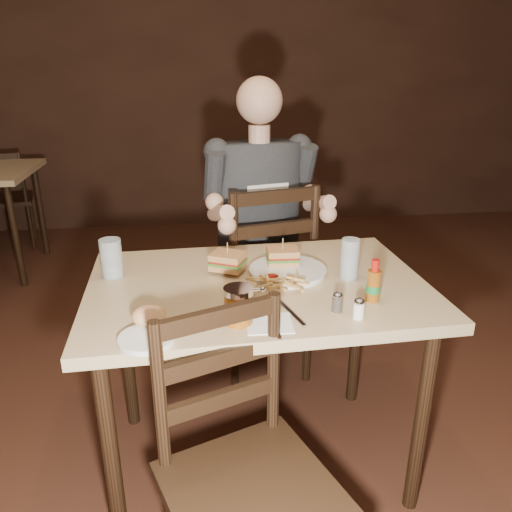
{
  "coord_description": "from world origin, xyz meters",
  "views": [
    {
      "loc": [
        -0.37,
        -1.21,
        1.48
      ],
      "look_at": [
        -0.17,
        0.39,
        0.85
      ],
      "focal_mm": 35.0,
      "sensor_mm": 36.0,
      "label": 1
    }
  ],
  "objects": [
    {
      "name": "room_shell",
      "position": [
        0.0,
        0.0,
        1.4
      ],
      "size": [
        7.0,
        7.0,
        7.0
      ],
      "color": "black",
      "rests_on": "ground"
    },
    {
      "name": "main_table",
      "position": [
        -0.17,
        0.34,
        0.68
      ],
      "size": [
        1.18,
        0.81,
        0.77
      ],
      "rotation": [
        0.0,
        0.0,
        0.04
      ],
      "color": "tan",
      "rests_on": "ground"
    },
    {
      "name": "chair_far",
      "position": [
        -0.08,
        0.98,
        0.5
      ],
      "size": [
        0.56,
        0.59,
        0.99
      ],
      "primitive_type": null,
      "rotation": [
        0.0,
        0.0,
        3.37
      ],
      "color": "black",
      "rests_on": "ground"
    },
    {
      "name": "chair_near",
      "position": [
        -0.26,
        -0.24,
        0.45
      ],
      "size": [
        0.55,
        0.57,
        0.9
      ],
      "primitive_type": null,
      "rotation": [
        0.0,
        0.0,
        0.36
      ],
      "color": "black",
      "rests_on": "ground"
    },
    {
      "name": "bg_chair_far",
      "position": [
        -1.91,
        3.05,
        0.41
      ],
      "size": [
        0.47,
        0.49,
        0.82
      ],
      "primitive_type": null,
      "rotation": [
        0.0,
        0.0,
        3.38
      ],
      "color": "black",
      "rests_on": "ground"
    },
    {
      "name": "diner",
      "position": [
        -0.07,
        0.93,
        0.97
      ],
      "size": [
        0.61,
        0.52,
        0.91
      ],
      "primitive_type": null,
      "rotation": [
        0.0,
        0.0,
        0.22
      ],
      "color": "#2E3134",
      "rests_on": "chair_far"
    },
    {
      "name": "dinner_plate",
      "position": [
        -0.05,
        0.41,
        0.78
      ],
      "size": [
        0.28,
        0.28,
        0.02
      ],
      "primitive_type": "cylinder",
      "rotation": [
        0.0,
        0.0,
        0.04
      ],
      "color": "white",
      "rests_on": "main_table"
    },
    {
      "name": "sandwich_left",
      "position": [
        -0.26,
        0.44,
        0.83
      ],
      "size": [
        0.14,
        0.13,
        0.1
      ],
      "primitive_type": null,
      "rotation": [
        0.0,
        0.0,
        -0.46
      ],
      "color": "tan",
      "rests_on": "dinner_plate"
    },
    {
      "name": "sandwich_right",
      "position": [
        -0.06,
        0.46,
        0.83
      ],
      "size": [
        0.11,
        0.1,
        0.1
      ],
      "primitive_type": null,
      "rotation": [
        0.0,
        0.0,
        -0.03
      ],
      "color": "tan",
      "rests_on": "dinner_plate"
    },
    {
      "name": "fries_pile",
      "position": [
        -0.11,
        0.28,
        0.8
      ],
      "size": [
        0.23,
        0.17,
        0.04
      ],
      "primitive_type": null,
      "rotation": [
        0.0,
        0.0,
        0.04
      ],
      "color": "tan",
      "rests_on": "dinner_plate"
    },
    {
      "name": "ketchup_dollop",
      "position": [
        -0.11,
        0.35,
        0.79
      ],
      "size": [
        0.05,
        0.05,
        0.01
      ],
      "primitive_type": "ellipsoid",
      "rotation": [
        0.0,
        0.0,
        0.04
      ],
      "color": "maroon",
      "rests_on": "dinner_plate"
    },
    {
      "name": "glass_left",
      "position": [
        -0.67,
        0.46,
        0.84
      ],
      "size": [
        0.08,
        0.08,
        0.14
      ],
      "primitive_type": "cylinder",
      "rotation": [
        0.0,
        0.0,
        0.04
      ],
      "color": "silver",
      "rests_on": "main_table"
    },
    {
      "name": "glass_right",
      "position": [
        0.16,
        0.34,
        0.84
      ],
      "size": [
        0.07,
        0.07,
        0.14
      ],
      "primitive_type": "cylinder",
      "rotation": [
        0.0,
        0.0,
        0.04
      ],
      "color": "silver",
      "rests_on": "main_table"
    },
    {
      "name": "hot_sauce",
      "position": [
        0.18,
        0.16,
        0.84
      ],
      "size": [
        0.05,
        0.05,
        0.14
      ],
      "primitive_type": null,
      "rotation": [
        0.0,
        0.0,
        0.04
      ],
      "color": "brown",
      "rests_on": "main_table"
    },
    {
      "name": "salt_shaker",
      "position": [
        0.1,
        0.05,
        0.8
      ],
      "size": [
        0.03,
        0.03,
        0.06
      ],
      "primitive_type": null,
      "rotation": [
        0.0,
        0.0,
        0.04
      ],
      "color": "white",
      "rests_on": "main_table"
    },
    {
      "name": "pepper_shaker",
      "position": [
        0.05,
        0.1,
        0.8
      ],
      "size": [
        0.03,
        0.03,
        0.06
      ],
      "primitive_type": null,
      "rotation": [
        0.0,
        0.0,
        0.04
      ],
      "color": "#38332D",
      "rests_on": "main_table"
    },
    {
      "name": "syrup_dispenser",
      "position": [
        -0.26,
        0.07,
        0.83
      ],
      "size": [
        0.09,
        0.09,
        0.11
      ],
      "primitive_type": null,
      "rotation": [
        0.0,
        0.0,
        0.04
      ],
      "color": "brown",
      "rests_on": "main_table"
    },
    {
      "name": "napkin",
      "position": [
        -0.17,
        0.05,
        0.77
      ],
      "size": [
        0.14,
        0.13,
        0.0
      ],
      "primitive_type": "cube",
      "rotation": [
        0.0,
        0.0,
        -0.04
      ],
      "color": "white",
      "rests_on": "main_table"
    },
    {
      "name": "knife",
      "position": [
        -0.1,
        0.11,
        0.78
      ],
      "size": [
        0.06,
        0.19,
        0.0
      ],
      "primitive_type": "cube",
      "rotation": [
        0.0,
        0.0,
        0.26
      ],
      "color": "silver",
      "rests_on": "napkin"
    },
    {
      "name": "fork",
      "position": [
        -0.16,
        0.03,
        0.77
      ],
      "size": [
        0.01,
        0.14,
        0.0
      ],
      "primitive_type": "cube",
      "rotation": [
        0.0,
        0.0,
        0.02
      ],
      "color": "silver",
      "rests_on": "napkin"
    },
    {
      "name": "side_plate",
      "position": [
        -0.51,
        -0.01,
        0.78
      ],
      "size": [
        0.16,
        0.16,
        0.01
      ],
      "primitive_type": "cylinder",
      "rotation": [
        0.0,
        0.0,
        0.04
      ],
      "color": "white",
      "rests_on": "main_table"
    },
    {
      "name": "bread_roll",
      "position": [
        -0.51,
        0.07,
        0.81
      ],
      "size": [
        0.1,
        0.08,
        0.06
      ],
      "primitive_type": "ellipsoid",
      "rotation": [
        0.0,
        0.0,
        0.04
      ],
      "color": "tan",
      "rests_on": "side_plate"
    }
  ]
}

